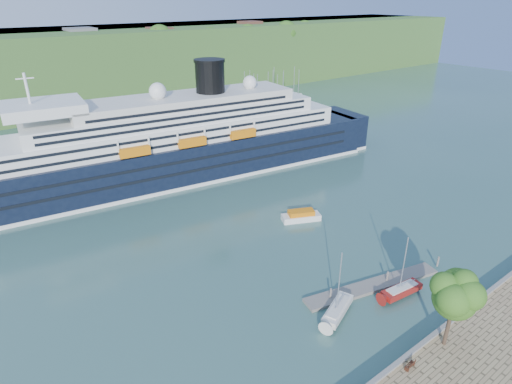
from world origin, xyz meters
name	(u,v)px	position (x,y,z in m)	size (l,w,h in m)	color
ground	(426,345)	(0.00, 0.00, 0.00)	(400.00, 400.00, 0.00)	#2F554D
far_hillside	(52,68)	(0.00, 145.00, 12.00)	(400.00, 50.00, 24.00)	#386227
quay_coping	(429,338)	(0.00, -0.20, 1.15)	(220.00, 0.50, 0.30)	slate
cruise_ship	(161,124)	(-1.13, 59.59, 11.67)	(103.94, 15.14, 23.34)	black
park_bench	(410,364)	(-5.04, -1.20, 1.45)	(1.39, 0.57, 0.89)	#4A2215
promenade_tree	(453,307)	(0.69, -1.50, 5.87)	(5.88, 5.88, 9.73)	#245917
floating_pontoon	(373,286)	(3.71, 10.09, 0.22)	(19.74, 2.41, 0.44)	gray
sailboat_white_near	(340,286)	(-4.10, 9.18, 4.32)	(6.69, 1.86, 8.63)	silver
sailboat_red	(405,268)	(5.06, 6.81, 4.14)	(6.42, 1.78, 8.29)	maroon
tender_launch	(301,215)	(8.76, 29.26, 0.91)	(6.56, 2.24, 1.81)	orange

